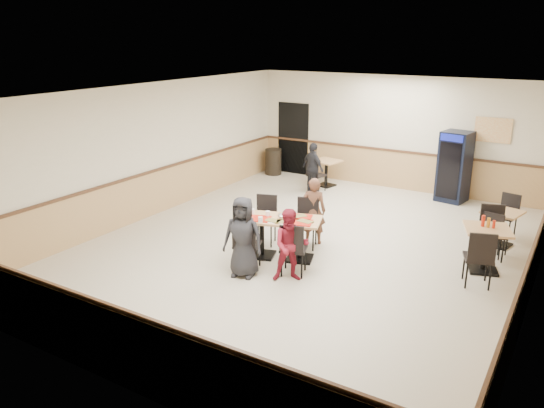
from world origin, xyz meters
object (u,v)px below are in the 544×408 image
Objects in this scene: lone_diner at (313,168)px; pepsi_cooler at (454,167)px; diner_woman_right at (291,245)px; trash_bin at (273,162)px; diner_man_opposite at (313,211)px; diner_woman_left at (243,237)px; back_table at (326,169)px; main_table at (281,232)px; side_table_far at (501,223)px; side_table_near at (486,243)px.

pepsi_cooler is (3.29, 1.21, 0.21)m from lone_diner.
diner_woman_right is 7.18m from trash_bin.
diner_woman_right is at bearing 82.81° from diner_man_opposite.
diner_woman_right is at bearing 3.75° from diner_woman_left.
diner_man_opposite is 4.25m from back_table.
diner_woman_left is 1.77× the size of back_table.
diner_woman_left is 1.06× the size of lone_diner.
main_table is 1.20× the size of lone_diner.
diner_woman_right is 6.17m from pepsi_cooler.
diner_woman_right reaches higher than side_table_far.
diner_woman_left is at bearing -133.63° from side_table_far.
diner_woman_right is at bearing -70.14° from back_table.
side_table_near is (4.78, -2.74, -0.14)m from lone_diner.
diner_woman_left is (-0.17, -0.98, 0.19)m from main_table.
main_table is at bearing 65.85° from diner_woman_left.
diner_woman_right reaches higher than side_table_near.
diner_man_opposite is at bearing 65.85° from diner_woman_left.
trash_bin is (-3.95, 5.99, -0.25)m from diner_woman_right.
lone_diner is 5.51m from side_table_near.
diner_woman_right is 3.45m from side_table_near.
diner_woman_right is at bearing -67.62° from main_table.
diner_woman_left is at bearing -98.16° from pepsi_cooler.
diner_woman_left is at bearing -117.90° from main_table.
pepsi_cooler is at bearing 0.47° from trash_bin.
back_table is at bearing -65.82° from lone_diner.
diner_woman_right reaches higher than back_table.
main_table is 2.11× the size of trash_bin.
trash_bin is at bearing 102.57° from diner_woman_left.
side_table_near is 4.23m from pepsi_cooler.
lone_diner is at bearing 89.59° from diner_woman_left.
side_table_far is 1.05× the size of trash_bin.
pepsi_cooler reaches higher than diner_man_opposite.
diner_woman_right is at bearing -142.71° from side_table_near.
diner_woman_right is 4.47m from side_table_far.
side_table_near is at bearing 174.37° from lone_diner.
back_table is 1.94m from trash_bin.
lone_diner is 1.67× the size of side_table_far.
back_table is 3.34m from pepsi_cooler.
trash_bin is at bearing 169.60° from back_table.
trash_bin is (-1.91, 0.35, -0.10)m from back_table.
back_table is at bearing -163.36° from pepsi_cooler.
lone_diner is 1.67× the size of back_table.
side_table_near is at bearing -91.65° from side_table_far.
diner_man_opposite reaches higher than diner_woman_right.
side_table_near is at bearing -30.30° from trash_bin.
side_table_near is 7.75m from trash_bin.
trash_bin is (-3.15, 6.25, -0.33)m from diner_woman_left.
back_table is (0.00, 0.82, -0.19)m from lone_diner.
diner_woman_left reaches higher than side_table_near.
side_table_near is (3.36, 1.36, 0.02)m from main_table.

